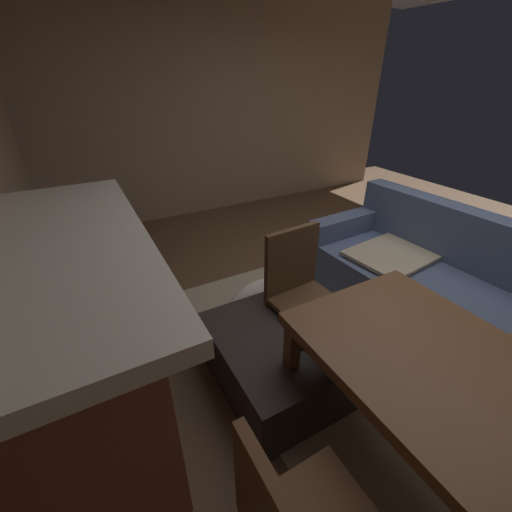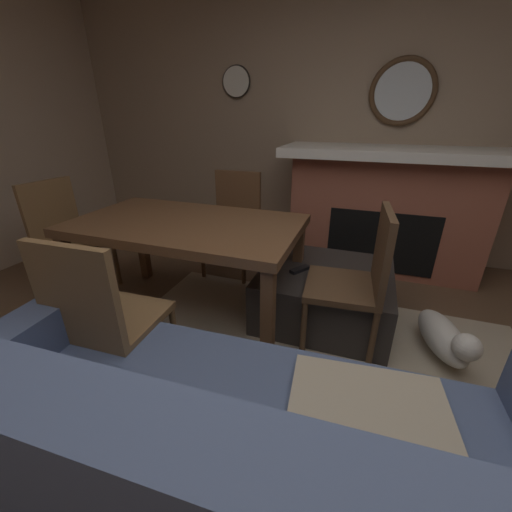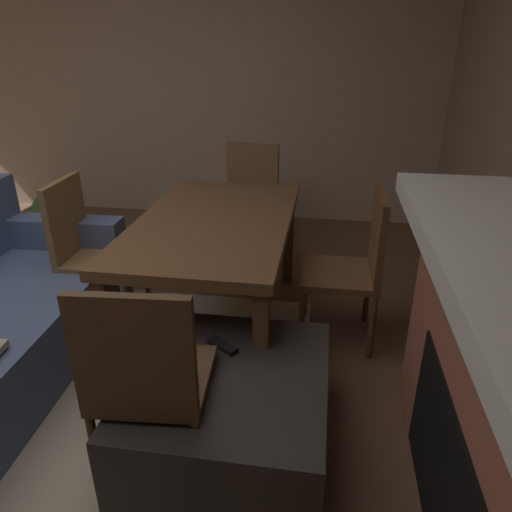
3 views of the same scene
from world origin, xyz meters
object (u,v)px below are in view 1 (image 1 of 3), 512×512
at_px(ottoman_coffee_table, 283,355).
at_px(dining_table, 470,401).
at_px(couch, 441,288).
at_px(dining_chair_west, 300,287).
at_px(tv_remote, 310,346).
at_px(fireplace, 84,333).
at_px(small_dog, 257,291).

height_order(ottoman_coffee_table, dining_table, dining_table).
xyz_separation_m(couch, dining_table, (0.85, -1.18, 0.35)).
height_order(couch, dining_chair_west, dining_chair_west).
bearing_deg(ottoman_coffee_table, tv_remote, 20.54).
height_order(fireplace, dining_table, fireplace).
bearing_deg(fireplace, ottoman_coffee_table, 71.19).
xyz_separation_m(fireplace, couch, (0.47, 2.55, -0.27)).
bearing_deg(tv_remote, small_dog, -156.09).
distance_m(dining_table, small_dog, 1.78).
bearing_deg(dining_chair_west, small_dog, -174.96).
xyz_separation_m(couch, small_dog, (-0.87, -1.23, -0.15)).
bearing_deg(dining_table, couch, 125.65).
relative_size(fireplace, ottoman_coffee_table, 2.11).
relative_size(fireplace, couch, 0.87).
xyz_separation_m(tv_remote, dining_table, (0.77, 0.21, 0.26)).
distance_m(ottoman_coffee_table, dining_table, 1.09).
bearing_deg(small_dog, dining_chair_west, 5.04).
distance_m(couch, ottoman_coffee_table, 1.47).
xyz_separation_m(fireplace, ottoman_coffee_table, (0.37, 1.09, -0.38)).
height_order(fireplace, tv_remote, fireplace).
xyz_separation_m(tv_remote, small_dog, (-0.94, 0.16, -0.24)).
relative_size(couch, small_dog, 3.87).
bearing_deg(dining_chair_west, ottoman_coffee_table, -50.74).
bearing_deg(fireplace, small_dog, 106.71).
bearing_deg(tv_remote, dining_table, 48.65).
bearing_deg(ottoman_coffee_table, dining_chair_west, 129.26).
height_order(ottoman_coffee_table, tv_remote, tv_remote).
distance_m(tv_remote, small_dog, 0.98).
bearing_deg(dining_chair_west, fireplace, -96.30).
height_order(couch, dining_table, couch).
xyz_separation_m(ottoman_coffee_table, dining_table, (0.95, 0.28, 0.46)).
distance_m(ottoman_coffee_table, small_dog, 0.80).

